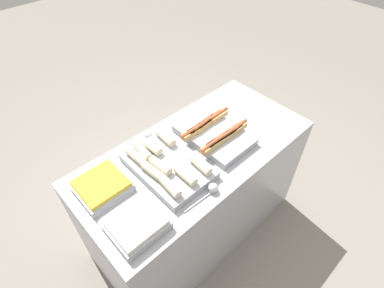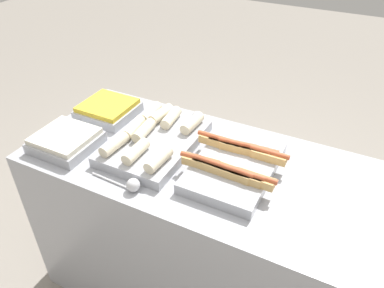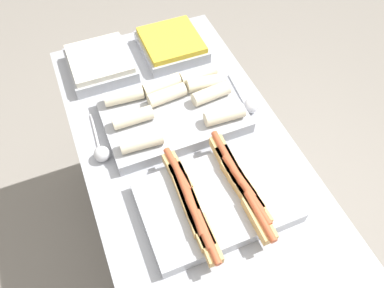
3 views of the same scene
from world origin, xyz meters
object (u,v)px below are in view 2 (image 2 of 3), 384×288
(tray_wraps, at_px, (154,139))
(serving_spoon_far, at_px, (196,116))
(tray_side_back, at_px, (108,110))
(serving_spoon_near, at_px, (131,185))
(tray_hotdogs, at_px, (234,164))
(tray_side_front, at_px, (66,141))

(tray_wraps, xyz_separation_m, serving_spoon_far, (0.07, 0.29, -0.01))
(tray_wraps, bearing_deg, serving_spoon_far, 76.08)
(tray_side_back, relative_size, serving_spoon_near, 1.12)
(tray_side_back, bearing_deg, tray_wraps, -19.39)
(serving_spoon_near, bearing_deg, serving_spoon_far, 90.25)
(tray_hotdogs, bearing_deg, tray_side_front, -166.32)
(serving_spoon_near, height_order, serving_spoon_far, same)
(tray_side_front, height_order, serving_spoon_near, tray_side_front)
(tray_side_back, distance_m, serving_spoon_near, 0.61)
(tray_side_front, bearing_deg, tray_wraps, 27.84)
(tray_wraps, relative_size, serving_spoon_far, 2.19)
(tray_wraps, height_order, serving_spoon_far, tray_wraps)
(tray_side_front, xyz_separation_m, serving_spoon_near, (0.43, -0.11, -0.01))
(tray_wraps, height_order, serving_spoon_near, tray_wraps)
(serving_spoon_far, bearing_deg, tray_hotdogs, -41.62)
(serving_spoon_near, relative_size, serving_spoon_far, 1.03)
(serving_spoon_near, bearing_deg, tray_hotdogs, 41.82)
(tray_hotdogs, bearing_deg, serving_spoon_near, -138.18)
(tray_wraps, xyz_separation_m, serving_spoon_near, (0.07, -0.30, -0.01))
(tray_wraps, relative_size, tray_side_back, 1.90)
(tray_wraps, distance_m, tray_side_front, 0.41)
(tray_hotdogs, xyz_separation_m, tray_wraps, (-0.40, 0.01, -0.00))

